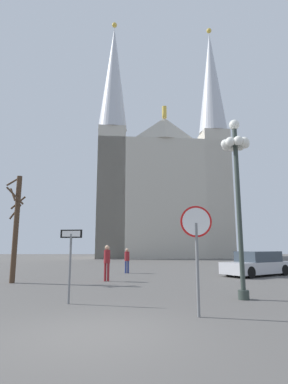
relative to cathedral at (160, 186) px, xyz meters
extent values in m
plane|color=#514F4C|center=(-3.73, -40.74, -11.11)|extent=(120.00, 120.00, 0.00)
cube|color=#BCB5A5|center=(-0.09, 1.02, -2.46)|extent=(20.57, 14.26, 17.30)
pyramid|color=#BCB5A5|center=(0.36, -4.29, 7.95)|extent=(6.99, 2.57, 3.50)
cylinder|color=gold|center=(0.36, -4.29, 10.60)|extent=(0.70, 0.70, 1.80)
cube|color=#BCB5A5|center=(-7.50, -3.97, -1.61)|extent=(4.28, 4.28, 19.00)
cone|color=#B7BAC1|center=(-7.50, -3.97, 16.64)|extent=(4.36, 4.36, 17.50)
sphere|color=gold|center=(-7.50, -3.97, 25.79)|extent=(0.80, 0.80, 0.80)
cube|color=#BCB5A5|center=(8.05, -2.65, -1.61)|extent=(4.28, 4.28, 19.00)
cone|color=#B7BAC1|center=(8.05, -2.65, 16.64)|extent=(4.36, 4.36, 17.50)
sphere|color=gold|center=(8.05, -2.65, 25.79)|extent=(0.80, 0.80, 0.80)
cylinder|color=slate|center=(-1.36, -39.23, -9.94)|extent=(0.08, 0.08, 2.34)
cylinder|color=red|center=(-1.36, -39.23, -8.73)|extent=(0.82, 0.05, 0.82)
cylinder|color=white|center=(-1.36, -39.25, -8.73)|extent=(0.72, 0.02, 0.72)
cylinder|color=slate|center=(-5.04, -37.50, -10.04)|extent=(0.07, 0.07, 2.13)
cube|color=black|center=(-5.04, -37.50, -8.98)|extent=(0.71, 0.13, 0.26)
cube|color=white|center=(-5.04, -37.52, -8.98)|extent=(0.59, 0.09, 0.18)
cylinder|color=#2D3833|center=(0.57, -36.74, -8.15)|extent=(0.16, 0.16, 5.92)
cylinder|color=#2D3833|center=(0.57, -36.74, -10.96)|extent=(0.36, 0.36, 0.30)
sphere|color=white|center=(0.57, -36.74, -5.00)|extent=(0.37, 0.37, 0.37)
sphere|color=white|center=(0.92, -36.74, -5.73)|extent=(0.34, 0.34, 0.34)
cylinder|color=#2D3833|center=(0.75, -36.74, -5.73)|extent=(0.05, 0.35, 0.05)
sphere|color=white|center=(0.82, -36.49, -5.73)|extent=(0.34, 0.34, 0.34)
cylinder|color=#2D3833|center=(0.69, -36.62, -5.73)|extent=(0.28, 0.28, 0.05)
sphere|color=white|center=(0.57, -36.39, -5.73)|extent=(0.34, 0.34, 0.34)
cylinder|color=#2D3833|center=(0.57, -36.57, -5.73)|extent=(0.35, 0.05, 0.05)
sphere|color=white|center=(0.32, -36.49, -5.73)|extent=(0.34, 0.34, 0.34)
cylinder|color=#2D3833|center=(0.45, -36.62, -5.73)|extent=(0.28, 0.28, 0.05)
sphere|color=white|center=(0.22, -36.74, -5.73)|extent=(0.34, 0.34, 0.34)
cylinder|color=#2D3833|center=(0.40, -36.74, -5.73)|extent=(0.05, 0.35, 0.05)
sphere|color=white|center=(0.32, -36.99, -5.73)|extent=(0.34, 0.34, 0.34)
cylinder|color=#2D3833|center=(0.45, -36.87, -5.73)|extent=(0.28, 0.28, 0.05)
sphere|color=white|center=(0.57, -37.09, -5.73)|extent=(0.34, 0.34, 0.34)
cylinder|color=#2D3833|center=(0.57, -36.92, -5.73)|extent=(0.35, 0.05, 0.05)
sphere|color=white|center=(0.82, -36.99, -5.73)|extent=(0.34, 0.34, 0.34)
cylinder|color=#2D3833|center=(0.69, -36.87, -5.73)|extent=(0.28, 0.28, 0.05)
cylinder|color=#473323|center=(-9.05, -32.22, -8.49)|extent=(0.25, 0.25, 5.24)
cylinder|color=#473323|center=(-9.15, -31.92, -7.19)|extent=(0.68, 0.31, 0.71)
cylinder|color=#473323|center=(-9.04, -32.64, -6.94)|extent=(0.90, 0.10, 0.89)
cylinder|color=#473323|center=(-9.41, -32.08, -6.11)|extent=(0.39, 0.80, 0.62)
cylinder|color=#473323|center=(-9.24, -32.43, -6.85)|extent=(0.52, 0.49, 0.71)
cylinder|color=#473323|center=(-9.21, -32.04, -7.66)|extent=(0.47, 0.45, 0.80)
cube|color=#B7B7BC|center=(3.97, -28.70, -10.63)|extent=(4.72, 3.84, 0.66)
cube|color=#333D47|center=(4.16, -28.58, -9.99)|extent=(2.95, 2.65, 0.61)
cylinder|color=black|center=(3.09, -30.17, -10.79)|extent=(0.66, 0.53, 0.64)
cylinder|color=black|center=(2.26, -28.85, -10.79)|extent=(0.66, 0.53, 0.64)
cylinder|color=black|center=(5.67, -28.55, -10.79)|extent=(0.66, 0.53, 0.64)
cylinder|color=black|center=(4.85, -27.23, -10.79)|extent=(0.66, 0.53, 0.64)
cylinder|color=navy|center=(-3.92, -27.01, -10.71)|extent=(0.12, 0.12, 0.78)
cylinder|color=navy|center=(-3.76, -26.97, -10.71)|extent=(0.12, 0.12, 0.78)
cylinder|color=maroon|center=(-3.84, -26.99, -10.03)|extent=(0.32, 0.32, 0.59)
sphere|color=tan|center=(-3.84, -26.99, -9.63)|extent=(0.21, 0.21, 0.21)
cylinder|color=maroon|center=(-4.53, -31.53, -10.67)|extent=(0.12, 0.12, 0.88)
cylinder|color=maroon|center=(-4.69, -31.50, -10.67)|extent=(0.12, 0.12, 0.88)
cylinder|color=maroon|center=(-4.61, -31.52, -9.90)|extent=(0.32, 0.32, 0.66)
sphere|color=tan|center=(-4.61, -31.52, -9.45)|extent=(0.24, 0.24, 0.24)
camera|label=1|loc=(-2.73, -47.16, -9.36)|focal=28.24mm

